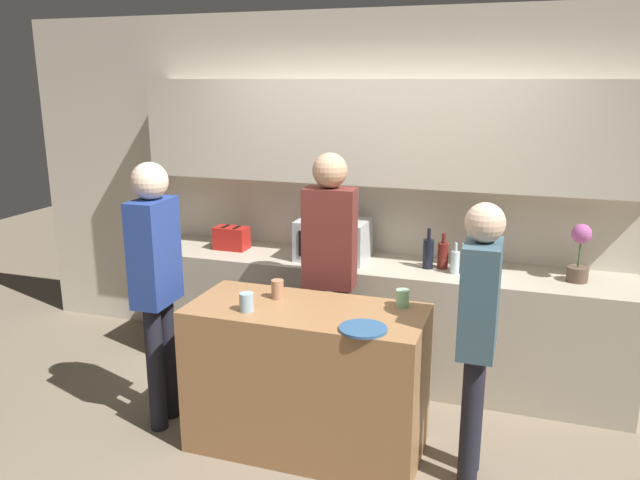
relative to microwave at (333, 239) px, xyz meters
The scene contains 20 objects.
ground_plane 1.77m from the microwave, 76.38° to the right, with size 14.00×14.00×0.00m, color #7F705B.
back_wall 0.66m from the microwave, 37.61° to the left, with size 6.40×0.40×2.70m.
back_counter 0.68m from the microwave, ahead, with size 3.60×0.62×0.88m.
kitchen_island 1.26m from the microwave, 80.60° to the right, with size 1.40×0.63×0.90m.
microwave is the anchor object (origin of this frame).
toaster 0.85m from the microwave, behind, with size 0.26×0.16×0.18m.
potted_plant 1.72m from the microwave, ahead, with size 0.14×0.14×0.39m.
bottle_0 0.72m from the microwave, ahead, with size 0.07×0.07×0.29m.
bottle_1 0.82m from the microwave, ahead, with size 0.08×0.08×0.26m.
bottle_2 0.92m from the microwave, ahead, with size 0.06×0.06×0.22m.
bottle_3 1.00m from the microwave, ahead, with size 0.08×0.08×0.30m.
bottle_4 1.07m from the microwave, ahead, with size 0.08×0.08×0.28m.
bottle_5 1.17m from the microwave, ahead, with size 0.08×0.08×0.31m.
plate_on_island 1.45m from the microwave, 66.19° to the right, with size 0.26×0.26×0.01m.
cup_0 1.27m from the microwave, 95.75° to the right, with size 0.08×0.08×0.11m.
cup_1 1.15m from the microwave, 51.74° to the right, with size 0.08×0.08×0.10m.
cup_2 1.01m from the microwave, 92.34° to the right, with size 0.08×0.08×0.12m.
person_left 0.55m from the microwave, 75.15° to the right, with size 0.35×0.23×1.74m.
person_center 1.61m from the microwave, 43.64° to the right, with size 0.21×0.34×1.59m.
person_right 1.40m from the microwave, 124.69° to the right, with size 0.23×0.35×1.72m.
Camera 1 is at (1.01, -2.93, 2.20)m, focal length 35.00 mm.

